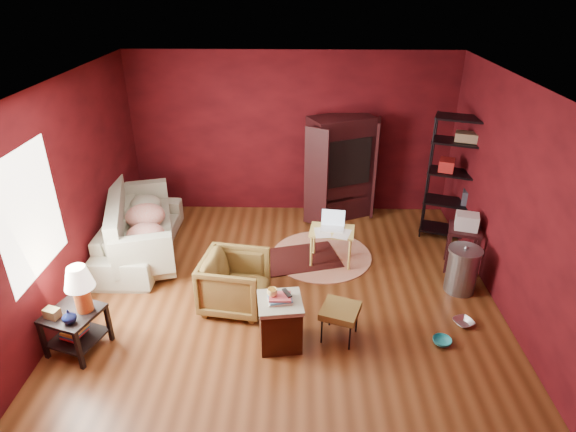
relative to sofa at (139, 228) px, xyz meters
name	(u,v)px	position (x,y,z in m)	size (l,w,h in m)	color
room	(284,195)	(2.24, -0.87, 0.98)	(5.54, 5.04, 2.84)	brown
sofa	(139,228)	(0.00, 0.00, 0.00)	(2.18, 0.64, 0.85)	#9B9A86
armchair	(235,280)	(1.62, -1.30, -0.02)	(0.78, 0.73, 0.80)	black
pet_bowl_steel	(465,317)	(4.48, -1.60, -0.31)	(0.24, 0.06, 0.24)	silver
pet_bowl_turquoise	(443,336)	(4.12, -1.96, -0.32)	(0.22, 0.07, 0.22)	teal
vase	(69,317)	(-0.03, -2.31, 0.17)	(0.15, 0.16, 0.15)	#0C133C
mug	(272,292)	(2.14, -1.98, 0.31)	(0.12, 0.09, 0.12)	#FFDE7C
side_table	(77,301)	(-0.02, -2.11, 0.22)	(0.69, 0.69, 1.08)	black
sofa_cushions	(139,228)	(0.01, -0.02, 0.01)	(1.38, 2.25, 0.88)	#9B9A86
hamper	(280,321)	(2.23, -1.98, -0.11)	(0.56, 0.56, 0.70)	#401D0E
footstool	(340,312)	(2.92, -1.87, -0.05)	(0.53, 0.53, 0.43)	black
rug_round	(321,255)	(2.78, -0.03, -0.42)	(2.03, 2.03, 0.01)	beige
rug_oriental	(299,258)	(2.44, -0.14, -0.41)	(1.33, 1.06, 0.01)	#4B1514
laptop_desk	(332,233)	(2.92, -0.19, 0.06)	(0.69, 0.57, 0.79)	#FFE574
tv_armoire	(340,167)	(3.12, 1.36, 0.51)	(1.28, 1.07, 1.79)	black
wire_shelving	(461,175)	(4.94, 0.64, 0.67)	(1.06, 0.72, 2.00)	black
small_stand	(465,228)	(4.79, -0.31, 0.23)	(0.55, 0.55, 0.88)	black
trash_can	(462,270)	(4.63, -0.87, -0.10)	(0.50, 0.50, 0.70)	gray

